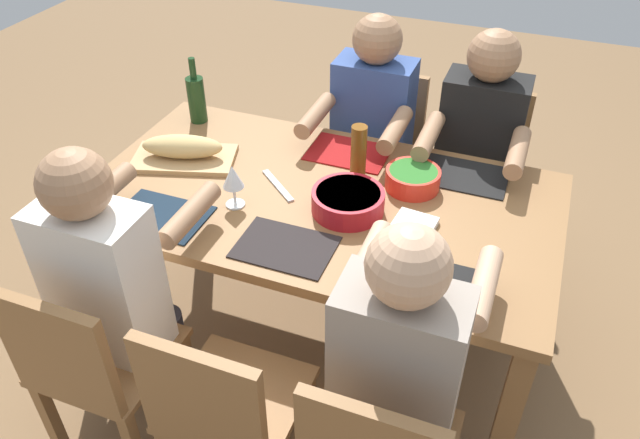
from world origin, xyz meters
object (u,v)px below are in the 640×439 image
dining_table (320,214)px  diner_far_left (400,364)px  diner_near_left (477,149)px  serving_bowl_greens (413,178)px  wine_bottle (196,98)px  chair_near_center (379,150)px  chair_far_center (224,411)px  chair_far_right (92,365)px  cutting_board (184,158)px  diner_far_right (113,279)px  napkin_stack (414,226)px  beer_bottle (359,153)px  wine_glass (233,178)px  bread_loaf (182,146)px  chair_near_left (476,169)px  serving_bowl_pasta (348,200)px  diner_near_center (370,129)px

dining_table → diner_far_left: diner_far_left is taller
diner_far_left → diner_near_left: bearing=-90.0°
serving_bowl_greens → wine_bottle: bearing=-9.6°
chair_near_center → chair_far_center: (0.00, 1.60, 0.00)m
dining_table → chair_far_right: 0.95m
serving_bowl_greens → cutting_board: 0.91m
diner_near_left → diner_far_right: same height
cutting_board → napkin_stack: (-0.96, 0.10, 0.00)m
beer_bottle → dining_table: bearing=61.4°
serving_bowl_greens → wine_glass: wine_glass is taller
diner_near_left → cutting_board: diner_near_left is taller
diner_far_left → cutting_board: 1.25m
bread_loaf → napkin_stack: bearing=174.1°
chair_near_left → serving_bowl_pasta: 0.97m
chair_near_center → beer_bottle: (-0.09, 0.64, 0.37)m
chair_far_center → cutting_board: bearing=-54.6°
chair_far_right → diner_far_left: 0.99m
chair_far_center → wine_bottle: size_ratio=2.93×
dining_table → chair_near_left: 0.95m
chair_near_center → chair_far_right: bearing=73.5°
chair_near_left → chair_far_center: (0.48, 1.60, 0.00)m
dining_table → beer_bottle: 0.27m
wine_bottle → diner_near_left: bearing=-167.0°
wine_glass → napkin_stack: size_ratio=1.19×
diner_near_center → bread_loaf: diner_near_center is taller
chair_near_center → bread_loaf: same height
chair_far_right → serving_bowl_greens: (-0.78, -0.98, 0.30)m
diner_far_right → beer_bottle: bearing=-125.8°
diner_near_left → wine_glass: diner_near_left is taller
diner_far_right → diner_near_center: 1.32m
chair_near_left → napkin_stack: (0.11, 0.87, 0.27)m
chair_near_center → bread_loaf: size_ratio=2.66×
bread_loaf → chair_far_right: bearing=98.1°
chair_far_right → serving_bowl_greens: chair_far_right is taller
diner_near_center → chair_far_center: 1.44m
diner_near_left → chair_far_right: bearing=56.2°
chair_far_right → bread_loaf: (0.12, -0.83, 0.32)m
serving_bowl_pasta → bread_loaf: 0.72m
chair_near_center → serving_bowl_pasta: bearing=98.4°
serving_bowl_greens → serving_bowl_pasta: serving_bowl_pasta is taller
chair_far_right → wine_bottle: (0.23, -1.15, 0.37)m
chair_near_center → diner_far_left: diner_far_left is taller
chair_near_left → chair_far_right: (0.95, 1.60, 0.00)m
diner_far_right → cutting_board: 0.66m
diner_near_left → chair_far_center: (0.48, 1.42, -0.21)m
diner_near_left → diner_far_left: (0.00, 1.24, 0.00)m
diner_far_right → bread_loaf: size_ratio=3.75×
diner_near_center → chair_far_center: bearing=90.0°
cutting_board → bread_loaf: bread_loaf is taller
dining_table → napkin_stack: (-0.37, 0.07, 0.10)m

